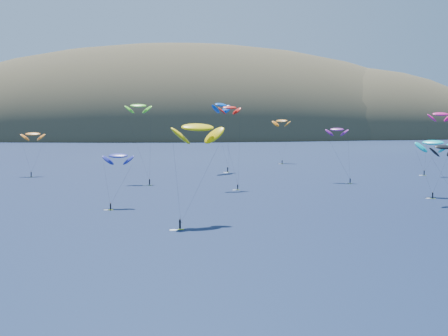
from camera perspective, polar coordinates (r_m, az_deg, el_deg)
ground at (r=79.42m, az=4.06°, el=-11.57°), size 2800.00×2800.00×0.00m
island at (r=640.26m, az=-1.87°, el=2.01°), size 730.00×300.00×210.00m
kitesurfer_1 at (r=238.56m, az=-17.07°, el=2.98°), size 8.62×9.34×17.46m
kitesurfer_2 at (r=130.30m, az=-2.43°, el=3.73°), size 12.45×14.57×22.93m
kitesurfer_3 at (r=208.58m, az=-7.84°, el=5.64°), size 8.65×14.14×27.56m
kitesurfer_4 at (r=243.54m, az=-0.27°, el=5.78°), size 10.79×11.46×29.01m
kitesurfer_5 at (r=181.77m, az=18.56°, el=2.22°), size 9.89×12.05×17.21m
kitesurfer_6 at (r=211.97m, az=10.29°, el=3.48°), size 7.87×11.21×19.34m
kitesurfer_7 at (r=166.16m, az=19.45°, el=1.80°), size 8.41×11.82×16.44m
kitesurfer_8 at (r=243.90m, az=19.18°, el=4.67°), size 12.29×5.30×24.99m
kitesurfer_9 at (r=190.12m, az=0.51°, el=5.53°), size 7.49×9.37×26.39m
kitesurfer_10 at (r=154.20m, az=-9.65°, el=1.10°), size 7.50×8.82×14.40m
kitesurfer_11 at (r=291.08m, az=5.29°, el=4.31°), size 9.62×15.35×21.74m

